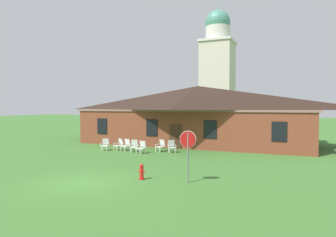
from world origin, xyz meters
The scene contains 12 objects.
ground_plane centered at (0.00, 0.00, 0.00)m, with size 200.00×200.00×0.00m, color #3D702D.
brick_building centered at (0.00, 17.70, 2.91)m, with size 22.23×10.40×5.71m.
dome_tower centered at (-2.57, 35.83, 9.06)m, with size 5.18×5.18×19.76m.
stop_sign centered at (4.53, 2.04, 1.77)m, with size 0.80×0.11×2.48m.
lawn_chair_by_porch centered at (-5.43, 9.46, 0.50)m, with size 0.77×0.82×0.96m.
lawn_chair_near_door centered at (-4.41, 10.00, 0.50)m, with size 0.79×0.83×0.96m.
lawn_chair_left_end centered at (-3.72, 9.96, 0.50)m, with size 0.73×0.78×0.96m.
lawn_chair_middle centered at (-2.77, 9.65, 0.50)m, with size 0.78×0.83×0.96m.
lawn_chair_right_end centered at (-1.87, 9.21, 0.50)m, with size 0.69×0.73×0.96m.
lawn_chair_far_side centered at (-0.87, 10.65, 0.50)m, with size 0.75×0.81×0.96m.
lawn_chair_under_eave centered at (0.10, 10.62, 0.50)m, with size 0.84×0.87×0.96m.
fire_hydrant centered at (2.21, 1.73, 0.38)m, with size 0.36×0.28×0.79m.
Camera 1 is at (9.33, -11.41, 3.62)m, focal length 32.28 mm.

